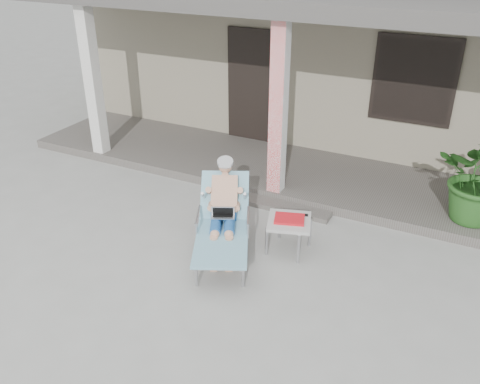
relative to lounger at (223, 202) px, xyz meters
The scene contains 7 objects.
ground 0.87m from the lounger, 82.96° to the right, with size 60.00×60.00×0.00m, color #9E9E99.
house 6.06m from the lounger, 89.39° to the left, with size 10.40×5.40×3.30m.
porch_deck 2.56m from the lounger, 88.54° to the left, with size 10.00×2.00×0.15m, color #605B56.
porch_overhang 3.21m from the lounger, 88.51° to the left, with size 10.00×2.30×2.85m.
porch_step 1.49m from the lounger, 87.29° to the left, with size 2.00×0.30×0.07m, color #605B56.
lounger is the anchor object (origin of this frame).
side_table 0.91m from the lounger, 22.85° to the left, with size 0.69×0.69×0.50m.
Camera 1 is at (2.68, -4.53, 3.82)m, focal length 38.00 mm.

